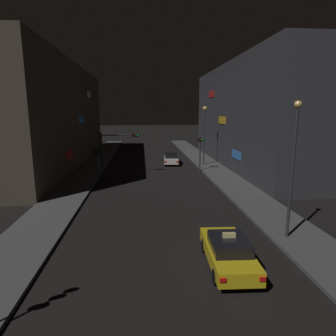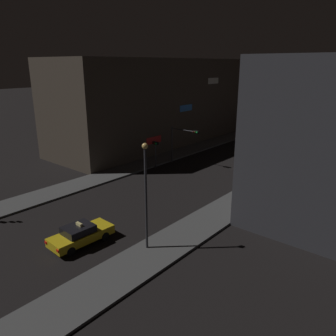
{
  "view_description": "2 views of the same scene",
  "coord_description": "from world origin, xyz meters",
  "px_view_note": "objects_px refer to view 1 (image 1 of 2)",
  "views": [
    {
      "loc": [
        -1.16,
        -0.61,
        6.81
      ],
      "look_at": [
        0.55,
        18.03,
        3.13
      ],
      "focal_mm": 30.62,
      "sensor_mm": 36.0,
      "label": 1
    },
    {
      "loc": [
        20.42,
        -0.9,
        11.97
      ],
      "look_at": [
        1.89,
        20.94,
        2.97
      ],
      "focal_mm": 35.65,
      "sensor_mm": 36.0,
      "label": 2
    }
  ],
  "objects_px": {
    "far_car": "(171,159)",
    "traffic_light_overhead": "(117,144)",
    "street_lamp_far_block": "(205,124)",
    "traffic_light_left_kerb": "(98,158)",
    "street_lamp_near_block": "(293,159)",
    "traffic_light_right_kerb": "(200,148)",
    "taxi": "(228,251)"
  },
  "relations": [
    {
      "from": "far_car",
      "to": "traffic_light_overhead",
      "type": "relative_size",
      "value": 0.99
    },
    {
      "from": "street_lamp_far_block",
      "to": "far_car",
      "type": "bearing_deg",
      "value": 159.68
    },
    {
      "from": "traffic_light_left_kerb",
      "to": "traffic_light_overhead",
      "type": "bearing_deg",
      "value": 61.71
    },
    {
      "from": "traffic_light_left_kerb",
      "to": "street_lamp_near_block",
      "type": "bearing_deg",
      "value": -49.45
    },
    {
      "from": "traffic_light_right_kerb",
      "to": "street_lamp_near_block",
      "type": "xyz_separation_m",
      "value": [
        1.14,
        -18.06,
        1.61
      ]
    },
    {
      "from": "far_car",
      "to": "street_lamp_far_block",
      "type": "bearing_deg",
      "value": -20.32
    },
    {
      "from": "traffic_light_overhead",
      "to": "street_lamp_near_block",
      "type": "bearing_deg",
      "value": -58.74
    },
    {
      "from": "taxi",
      "to": "far_car",
      "type": "relative_size",
      "value": 0.99
    },
    {
      "from": "far_car",
      "to": "traffic_light_overhead",
      "type": "xyz_separation_m",
      "value": [
        -6.46,
        -6.17,
        2.66
      ]
    },
    {
      "from": "traffic_light_left_kerb",
      "to": "street_lamp_far_block",
      "type": "bearing_deg",
      "value": 32.45
    },
    {
      "from": "traffic_light_left_kerb",
      "to": "taxi",
      "type": "bearing_deg",
      "value": -64.04
    },
    {
      "from": "traffic_light_overhead",
      "to": "traffic_light_right_kerb",
      "type": "distance_m",
      "value": 9.31
    },
    {
      "from": "traffic_light_right_kerb",
      "to": "street_lamp_far_block",
      "type": "relative_size",
      "value": 0.54
    },
    {
      "from": "traffic_light_left_kerb",
      "to": "traffic_light_right_kerb",
      "type": "distance_m",
      "value": 11.61
    },
    {
      "from": "street_lamp_near_block",
      "to": "street_lamp_far_block",
      "type": "relative_size",
      "value": 0.98
    },
    {
      "from": "taxi",
      "to": "traffic_light_left_kerb",
      "type": "bearing_deg",
      "value": 115.96
    },
    {
      "from": "traffic_light_left_kerb",
      "to": "street_lamp_near_block",
      "type": "height_order",
      "value": "street_lamp_near_block"
    },
    {
      "from": "far_car",
      "to": "street_lamp_far_block",
      "type": "relative_size",
      "value": 0.63
    },
    {
      "from": "traffic_light_left_kerb",
      "to": "street_lamp_far_block",
      "type": "height_order",
      "value": "street_lamp_far_block"
    },
    {
      "from": "far_car",
      "to": "street_lamp_near_block",
      "type": "distance_m",
      "value": 23.87
    },
    {
      "from": "traffic_light_left_kerb",
      "to": "street_lamp_near_block",
      "type": "distance_m",
      "value": 18.59
    },
    {
      "from": "taxi",
      "to": "far_car",
      "type": "distance_m",
      "value": 25.66
    },
    {
      "from": "traffic_light_right_kerb",
      "to": "street_lamp_far_block",
      "type": "height_order",
      "value": "street_lamp_far_block"
    },
    {
      "from": "traffic_light_right_kerb",
      "to": "street_lamp_far_block",
      "type": "distance_m",
      "value": 4.62
    },
    {
      "from": "traffic_light_overhead",
      "to": "traffic_light_right_kerb",
      "type": "height_order",
      "value": "traffic_light_overhead"
    },
    {
      "from": "traffic_light_overhead",
      "to": "taxi",
      "type": "bearing_deg",
      "value": -71.91
    },
    {
      "from": "far_car",
      "to": "traffic_light_overhead",
      "type": "distance_m",
      "value": 9.32
    },
    {
      "from": "traffic_light_overhead",
      "to": "traffic_light_left_kerb",
      "type": "xyz_separation_m",
      "value": [
        -1.64,
        -3.05,
        -1.02
      ]
    },
    {
      "from": "street_lamp_far_block",
      "to": "traffic_light_left_kerb",
      "type": "bearing_deg",
      "value": -147.55
    },
    {
      "from": "traffic_light_left_kerb",
      "to": "traffic_light_right_kerb",
      "type": "height_order",
      "value": "traffic_light_right_kerb"
    },
    {
      "from": "traffic_light_overhead",
      "to": "street_lamp_far_block",
      "type": "distance_m",
      "value": 11.65
    },
    {
      "from": "taxi",
      "to": "traffic_light_left_kerb",
      "type": "height_order",
      "value": "traffic_light_left_kerb"
    }
  ]
}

